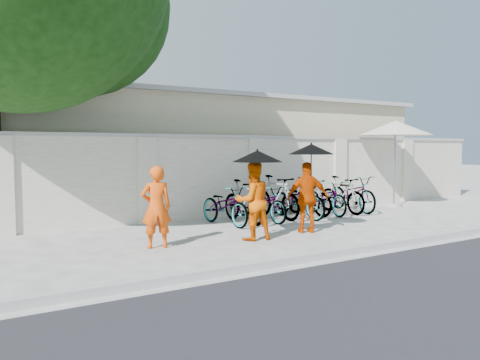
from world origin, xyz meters
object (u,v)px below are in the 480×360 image
monk_right (308,197)px  monk_center (253,201)px  patio_umbrella (395,129)px  monk_left (156,207)px

monk_right → monk_center: bearing=26.2°
monk_right → patio_umbrella: 5.62m
monk_left → monk_center: 1.85m
patio_umbrella → monk_left: bearing=-167.8°
monk_right → patio_umbrella: size_ratio=0.53×
monk_center → monk_right: size_ratio=1.02×
monk_center → monk_right: monk_center is taller
monk_center → monk_right: 1.38m
monk_right → patio_umbrella: (5.00, 2.01, 1.58)m
monk_left → patio_umbrella: size_ratio=0.52×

